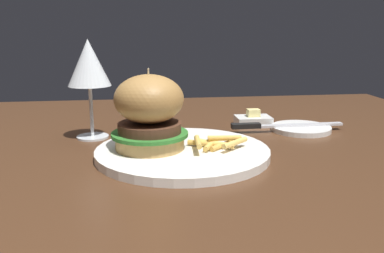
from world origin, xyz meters
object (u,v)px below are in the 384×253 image
object	(u,v)px
burger_sandwich	(149,112)
wine_glass	(89,65)
bread_plate	(301,129)
main_plate	(183,152)
table_knife	(277,125)
butter_dish	(253,120)

from	to	relation	value
burger_sandwich	wine_glass	distance (m)	0.19
bread_plate	main_plate	bearing A→B (deg)	-151.59
main_plate	table_knife	world-z (taller)	table_knife
bread_plate	butter_dish	xyz separation A→B (m)	(-0.09, 0.06, 0.01)
main_plate	butter_dish	size ratio (longest dim) A/B	3.84
burger_sandwich	bread_plate	bearing A→B (deg)	23.11
main_plate	bread_plate	distance (m)	0.30
burger_sandwich	bread_plate	world-z (taller)	burger_sandwich
butter_dish	bread_plate	bearing A→B (deg)	-35.95
burger_sandwich	bread_plate	distance (m)	0.35
bread_plate	butter_dish	bearing A→B (deg)	144.05
burger_sandwich	table_knife	distance (m)	0.31
burger_sandwich	table_knife	bearing A→B (deg)	26.84
table_knife	main_plate	bearing A→B (deg)	-146.26
table_knife	butter_dish	bearing A→B (deg)	118.32
butter_dish	table_knife	bearing A→B (deg)	-61.68
table_knife	butter_dish	world-z (taller)	butter_dish
burger_sandwich	table_knife	size ratio (longest dim) A/B	0.56
wine_glass	table_knife	xyz separation A→B (m)	(0.37, -0.00, -0.13)
wine_glass	table_knife	size ratio (longest dim) A/B	0.80
main_plate	butter_dish	bearing A→B (deg)	48.92
main_plate	table_knife	bearing A→B (deg)	33.74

